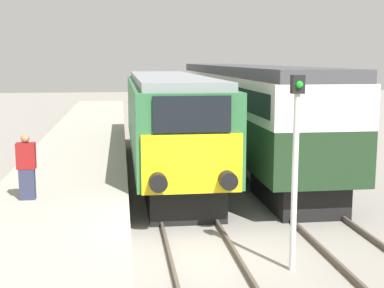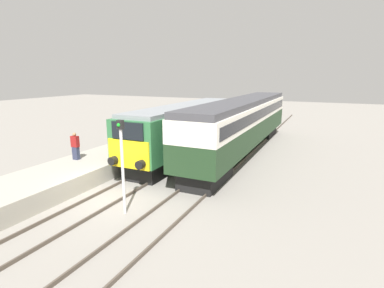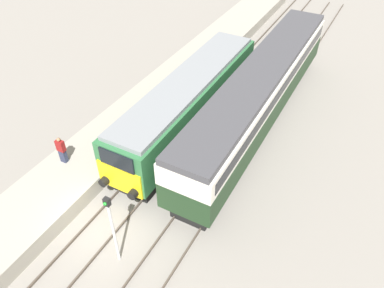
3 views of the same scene
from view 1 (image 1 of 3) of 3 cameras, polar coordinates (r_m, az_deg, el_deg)
The scene contains 8 objects.
ground_plane at distance 11.83m, azimuth 1.17°, elevation -12.07°, with size 120.00×120.00×0.00m, color gray.
platform_left at distance 19.35m, azimuth -12.21°, elevation -2.51°, with size 3.50×50.00×0.91m.
rails_near_track at distance 16.53m, azimuth -1.48°, elevation -5.64°, with size 1.51×60.00×0.14m.
rails_far_track at distance 17.21m, azimuth 9.90°, elevation -5.19°, with size 1.50×60.00×0.14m.
locomotive at distance 19.61m, azimuth -2.59°, elevation 2.59°, with size 2.70×13.95×3.69m.
passenger_carriage at distance 22.73m, azimuth 5.40°, elevation 4.38°, with size 2.75×18.85×4.00m.
person_on_platform at distance 13.41m, azimuth -17.23°, elevation -2.40°, with size 0.44×0.26×1.59m.
signal_post at distance 10.72m, azimuth 10.98°, elevation -1.37°, with size 0.24×0.28×3.96m.
Camera 1 is at (-1.69, -10.90, 4.26)m, focal length 50.00 mm.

